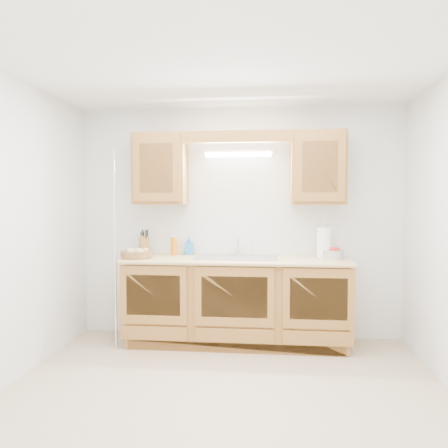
# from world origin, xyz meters

# --- Properties ---
(room) EXTENTS (3.52, 3.50, 2.50)m
(room) POSITION_xyz_m (0.00, 0.00, 1.25)
(room) COLOR tan
(room) RESTS_ON ground
(base_cabinets) EXTENTS (2.20, 0.60, 0.86)m
(base_cabinets) POSITION_xyz_m (0.00, 1.20, 0.44)
(base_cabinets) COLOR olive
(base_cabinets) RESTS_ON ground
(countertop) EXTENTS (2.30, 0.63, 0.04)m
(countertop) POSITION_xyz_m (0.00, 1.19, 0.88)
(countertop) COLOR #DBBB73
(countertop) RESTS_ON base_cabinets
(upper_cabinet_left) EXTENTS (0.55, 0.33, 0.75)m
(upper_cabinet_left) POSITION_xyz_m (-0.83, 1.33, 1.83)
(upper_cabinet_left) COLOR olive
(upper_cabinet_left) RESTS_ON room
(upper_cabinet_right) EXTENTS (0.55, 0.33, 0.75)m
(upper_cabinet_right) POSITION_xyz_m (0.83, 1.33, 1.83)
(upper_cabinet_right) COLOR olive
(upper_cabinet_right) RESTS_ON room
(valance) EXTENTS (2.20, 0.05, 0.12)m
(valance) POSITION_xyz_m (0.00, 1.19, 2.14)
(valance) COLOR olive
(valance) RESTS_ON room
(fluorescent_fixture) EXTENTS (0.76, 0.08, 0.08)m
(fluorescent_fixture) POSITION_xyz_m (0.00, 1.42, 2.00)
(fluorescent_fixture) COLOR white
(fluorescent_fixture) RESTS_ON room
(sink) EXTENTS (0.84, 0.46, 0.36)m
(sink) POSITION_xyz_m (0.00, 1.21, 0.83)
(sink) COLOR #9E9EA3
(sink) RESTS_ON countertop
(wire_shelf_pole) EXTENTS (0.03, 0.03, 2.00)m
(wire_shelf_pole) POSITION_xyz_m (-1.20, 0.94, 1.00)
(wire_shelf_pole) COLOR silver
(wire_shelf_pole) RESTS_ON ground
(outlet_plate) EXTENTS (0.08, 0.01, 0.12)m
(outlet_plate) POSITION_xyz_m (0.95, 1.49, 1.15)
(outlet_plate) COLOR white
(outlet_plate) RESTS_ON room
(fruit_basket) EXTENTS (0.40, 0.40, 0.10)m
(fruit_basket) POSITION_xyz_m (-1.03, 1.10, 0.95)
(fruit_basket) COLOR olive
(fruit_basket) RESTS_ON countertop
(knife_block) EXTENTS (0.15, 0.18, 0.29)m
(knife_block) POSITION_xyz_m (-1.03, 1.37, 1.00)
(knife_block) COLOR olive
(knife_block) RESTS_ON countertop
(orange_canister) EXTENTS (0.08, 0.08, 0.21)m
(orange_canister) POSITION_xyz_m (-0.69, 1.34, 1.01)
(orange_canister) COLOR orange
(orange_canister) RESTS_ON countertop
(soap_bottle) EXTENTS (0.10, 0.11, 0.20)m
(soap_bottle) POSITION_xyz_m (-0.54, 1.41, 1.00)
(soap_bottle) COLOR blue
(soap_bottle) RESTS_ON countertop
(sponge) EXTENTS (0.11, 0.08, 0.02)m
(sponge) POSITION_xyz_m (-0.54, 1.44, 0.91)
(sponge) COLOR #CC333F
(sponge) RESTS_ON countertop
(paper_towel) EXTENTS (0.18, 0.18, 0.37)m
(paper_towel) POSITION_xyz_m (0.90, 1.29, 1.06)
(paper_towel) COLOR silver
(paper_towel) RESTS_ON countertop
(apple_bowl) EXTENTS (0.26, 0.26, 0.12)m
(apple_bowl) POSITION_xyz_m (0.98, 1.25, 0.95)
(apple_bowl) COLOR silver
(apple_bowl) RESTS_ON countertop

